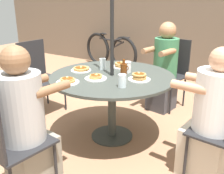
% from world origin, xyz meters
% --- Properties ---
extents(ground_plane, '(12.00, 12.00, 0.00)m').
position_xyz_m(ground_plane, '(0.00, 0.00, 0.00)').
color(ground_plane, '#9E7051').
extents(back_fence, '(10.00, 0.06, 1.91)m').
position_xyz_m(back_fence, '(0.00, 2.79, 0.95)').
color(back_fence, brown).
rests_on(back_fence, ground).
extents(patio_table, '(1.28, 1.28, 0.71)m').
position_xyz_m(patio_table, '(0.00, 0.00, 0.62)').
color(patio_table, '#383D38').
rests_on(patio_table, ground).
extents(umbrella_pole, '(0.04, 0.04, 2.32)m').
position_xyz_m(umbrella_pole, '(0.00, 0.00, 1.16)').
color(umbrella_pole, black).
rests_on(umbrella_pole, ground).
extents(patio_chair_north, '(0.48, 0.48, 0.93)m').
position_xyz_m(patio_chair_north, '(-0.13, -1.21, 0.52)').
color(patio_chair_north, '#232326').
rests_on(patio_chair_north, ground).
extents(diner_north, '(0.37, 0.52, 1.17)m').
position_xyz_m(diner_north, '(-0.11, -1.03, 0.54)').
color(diner_north, gray).
rests_on(diner_north, ground).
extents(diner_east, '(0.51, 0.38, 1.13)m').
position_xyz_m(diner_east, '(1.03, -0.11, 0.51)').
color(diner_east, beige).
rests_on(diner_east, ground).
extents(patio_chair_south, '(0.50, 0.50, 0.93)m').
position_xyz_m(patio_chair_south, '(0.19, 1.20, 0.52)').
color(patio_chair_south, '#232326').
rests_on(patio_chair_south, ground).
extents(diner_south, '(0.38, 0.52, 1.17)m').
position_xyz_m(diner_south, '(0.16, 1.02, 0.55)').
color(diner_south, '#3D3D42').
rests_on(diner_south, ground).
extents(patio_chair_west, '(0.47, 0.47, 0.93)m').
position_xyz_m(patio_chair_west, '(-1.21, 0.09, 0.52)').
color(patio_chair_west, '#232326').
rests_on(patio_chair_west, ground).
extents(pancake_plate_a, '(0.22, 0.22, 0.06)m').
position_xyz_m(pancake_plate_a, '(-0.08, 0.33, 0.73)').
color(pancake_plate_a, white).
rests_on(pancake_plate_a, patio_table).
extents(pancake_plate_b, '(0.22, 0.22, 0.05)m').
position_xyz_m(pancake_plate_b, '(-0.38, -0.04, 0.72)').
color(pancake_plate_b, white).
rests_on(pancake_plate_b, patio_table).
extents(pancake_plate_c, '(0.22, 0.22, 0.05)m').
position_xyz_m(pancake_plate_c, '(-0.07, -0.19, 0.72)').
color(pancake_plate_c, white).
rests_on(pancake_plate_c, patio_table).
extents(pancake_plate_d, '(0.22, 0.22, 0.08)m').
position_xyz_m(pancake_plate_d, '(0.31, 0.01, 0.73)').
color(pancake_plate_d, white).
rests_on(pancake_plate_d, patio_table).
extents(pancake_plate_e, '(0.22, 0.22, 0.06)m').
position_xyz_m(pancake_plate_e, '(-0.22, -0.43, 0.73)').
color(pancake_plate_e, white).
rests_on(pancake_plate_e, patio_table).
extents(syrup_bottle, '(0.09, 0.07, 0.16)m').
position_xyz_m(syrup_bottle, '(0.09, 0.08, 0.77)').
color(syrup_bottle, '#602D0F').
rests_on(syrup_bottle, patio_table).
extents(coffee_cup, '(0.08, 0.08, 0.11)m').
position_xyz_m(coffee_cup, '(0.07, 0.19, 0.77)').
color(coffee_cup, white).
rests_on(coffee_cup, patio_table).
extents(drinking_glass_a, '(0.07, 0.07, 0.12)m').
position_xyz_m(drinking_glass_a, '(0.27, -0.26, 0.77)').
color(drinking_glass_a, silver).
rests_on(drinking_glass_a, patio_table).
extents(drinking_glass_b, '(0.07, 0.07, 0.12)m').
position_xyz_m(drinking_glass_b, '(-0.21, 0.13, 0.77)').
color(drinking_glass_b, silver).
rests_on(drinking_glass_b, patio_table).
extents(bicycle, '(1.47, 0.47, 0.73)m').
position_xyz_m(bicycle, '(-1.64, 2.47, 0.36)').
color(bicycle, black).
rests_on(bicycle, ground).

